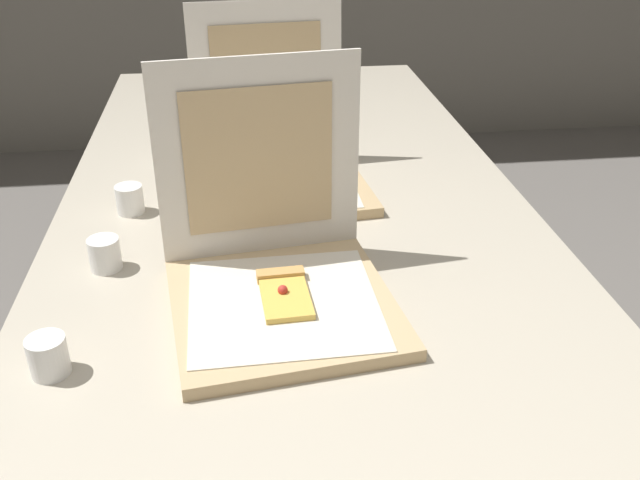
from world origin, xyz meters
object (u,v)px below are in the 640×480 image
(table, at_px, (300,244))
(pizza_box_middle, at_px, (280,161))
(pizza_box_front, at_px, (278,272))
(cup_white_mid, at_px, (130,199))
(cup_white_near_center, at_px, (105,254))
(cup_white_far, at_px, (173,148))
(cup_white_near_left, at_px, (48,356))

(table, distance_m, pizza_box_middle, 0.23)
(pizza_box_front, bearing_deg, cup_white_mid, 120.00)
(pizza_box_middle, bearing_deg, pizza_box_front, -100.38)
(table, distance_m, cup_white_near_center, 0.38)
(pizza_box_middle, xyz_separation_m, cup_white_far, (-0.24, 0.17, -0.02))
(table, relative_size, cup_white_near_left, 39.92)
(cup_white_mid, bearing_deg, pizza_box_front, -52.48)
(cup_white_far, xyz_separation_m, cup_white_near_left, (-0.12, -0.78, 0.00))
(cup_white_near_center, bearing_deg, pizza_box_middle, 45.04)
(pizza_box_front, relative_size, pizza_box_middle, 0.97)
(table, relative_size, cup_white_far, 39.92)
(cup_white_near_left, bearing_deg, pizza_box_middle, 59.17)
(cup_white_mid, xyz_separation_m, cup_white_near_left, (-0.05, -0.50, 0.00))
(cup_white_near_center, distance_m, cup_white_near_left, 0.28)
(cup_white_near_left, bearing_deg, pizza_box_front, 23.81)
(table, xyz_separation_m, cup_white_far, (-0.26, 0.38, 0.07))
(pizza_box_front, height_order, cup_white_far, pizza_box_front)
(table, distance_m, pizza_box_front, 0.28)
(cup_white_near_center, height_order, cup_white_far, same)
(cup_white_mid, relative_size, cup_white_far, 1.00)
(cup_white_far, bearing_deg, cup_white_near_left, -98.99)
(cup_white_far, bearing_deg, table, -55.06)
(table, bearing_deg, cup_white_mid, 163.40)
(table, xyz_separation_m, cup_white_near_center, (-0.35, -0.12, 0.07))
(cup_white_mid, bearing_deg, pizza_box_middle, 19.15)
(pizza_box_front, distance_m, cup_white_far, 0.67)
(table, height_order, cup_white_far, cup_white_far)
(cup_white_near_center, bearing_deg, table, 19.15)
(cup_white_far, bearing_deg, pizza_box_front, -72.11)
(cup_white_near_center, height_order, cup_white_near_left, same)
(table, bearing_deg, pizza_box_front, -102.65)
(cup_white_mid, distance_m, cup_white_near_left, 0.51)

